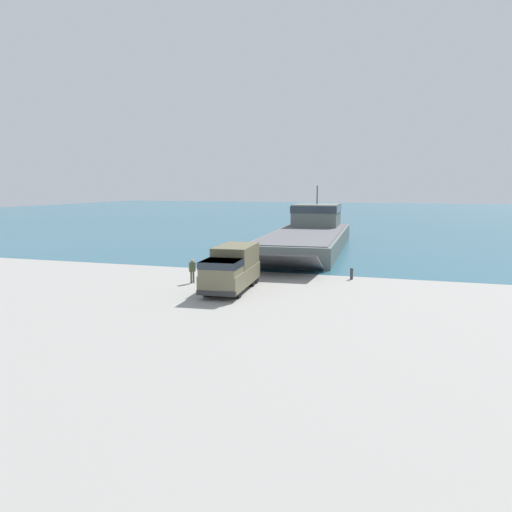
% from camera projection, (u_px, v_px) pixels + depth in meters
% --- Properties ---
extents(ground_plane, '(240.00, 240.00, 0.00)m').
position_uv_depth(ground_plane, '(227.00, 285.00, 36.25)').
color(ground_plane, gray).
extents(water_surface, '(240.00, 180.00, 0.01)m').
position_uv_depth(water_surface, '(361.00, 214.00, 127.08)').
color(water_surface, '#285B70').
rests_on(water_surface, ground_plane).
extents(landing_craft, '(9.91, 33.36, 7.17)m').
position_uv_depth(landing_craft, '(309.00, 233.00, 58.90)').
color(landing_craft, '#56605B').
rests_on(landing_craft, ground_plane).
extents(military_truck, '(3.12, 7.44, 2.97)m').
position_uv_depth(military_truck, '(231.00, 268.00, 34.26)').
color(military_truck, '#6B664C').
rests_on(military_truck, ground_plane).
extents(soldier_on_ramp, '(0.48, 0.48, 1.79)m').
position_uv_depth(soldier_on_ramp, '(192.00, 269.00, 36.81)').
color(soldier_on_ramp, '#475638').
rests_on(soldier_on_ramp, ground_plane).
extents(mooring_bollard, '(0.27, 0.27, 0.89)m').
position_uv_depth(mooring_bollard, '(352.00, 273.00, 38.32)').
color(mooring_bollard, '#333338').
rests_on(mooring_bollard, ground_plane).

